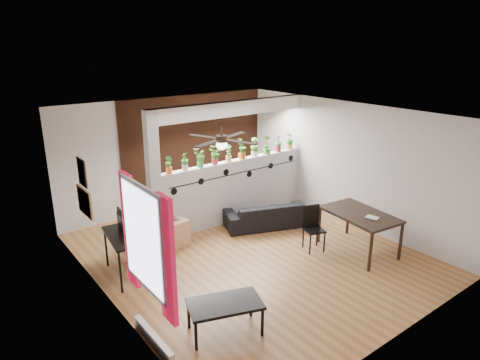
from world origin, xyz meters
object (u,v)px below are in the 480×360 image
at_px(potted_plant_0, 169,164).
at_px(potted_plant_3, 215,155).
at_px(potted_plant_1, 185,161).
at_px(coffee_table, 225,306).
at_px(potted_plant_5, 242,148).
at_px(potted_plant_9, 290,141).
at_px(office_chair, 136,241).
at_px(potted_plant_6, 255,147).
at_px(potted_plant_7, 267,144).
at_px(cube_shelf, 176,233).
at_px(cup, 178,217).
at_px(potted_plant_8, 278,143).
at_px(folding_chair, 312,224).
at_px(potted_plant_2, 200,157).
at_px(dining_table, 360,217).
at_px(sofa, 267,214).
at_px(ceiling_fan, 222,141).
at_px(computer_desk, 125,239).
at_px(potted_plant_4, 229,152).

height_order(potted_plant_0, potted_plant_3, potted_plant_3).
relative_size(potted_plant_1, coffee_table, 0.32).
xyz_separation_m(potted_plant_5, potted_plant_9, (1.40, -0.00, -0.03)).
bearing_deg(office_chair, potted_plant_6, 9.25).
distance_m(potted_plant_3, potted_plant_9, 2.11).
bearing_deg(potted_plant_7, potted_plant_1, 180.00).
xyz_separation_m(potted_plant_9, cube_shelf, (-3.26, -0.34, -1.29)).
bearing_deg(potted_plant_1, cup, -139.87).
xyz_separation_m(potted_plant_8, folding_chair, (-0.93, -2.02, -1.04)).
bearing_deg(cube_shelf, potted_plant_9, -0.90).
distance_m(potted_plant_1, potted_plant_2, 0.35).
distance_m(potted_plant_3, dining_table, 3.10).
relative_size(potted_plant_9, coffee_table, 0.35).
bearing_deg(potted_plant_2, sofa, -30.71).
bearing_deg(cup, ceiling_fan, -88.74).
bearing_deg(potted_plant_9, computer_desk, -169.41).
relative_size(cube_shelf, computer_desk, 0.47).
height_order(potted_plant_1, potted_plant_9, potted_plant_9).
relative_size(potted_plant_0, potted_plant_2, 0.94).
bearing_deg(cup, potted_plant_5, 10.65).
xyz_separation_m(ceiling_fan, folding_chair, (1.90, -0.22, -1.81)).
height_order(potted_plant_5, potted_plant_6, potted_plant_5).
relative_size(potted_plant_5, cube_shelf, 0.84).
bearing_deg(potted_plant_8, computer_desk, -168.53).
bearing_deg(potted_plant_0, potted_plant_9, 0.00).
distance_m(potted_plant_7, dining_table, 2.76).
xyz_separation_m(folding_chair, coffee_table, (-2.74, -1.01, -0.10)).
relative_size(ceiling_fan, potted_plant_9, 3.10).
distance_m(cup, computer_desk, 1.35).
xyz_separation_m(potted_plant_1, potted_plant_7, (2.11, 0.00, 0.04)).
distance_m(office_chair, coffee_table, 2.53).
relative_size(cube_shelf, coffee_table, 0.47).
bearing_deg(potted_plant_2, potted_plant_0, -180.00).
bearing_deg(potted_plant_2, ceiling_fan, -111.86).
relative_size(potted_plant_7, potted_plant_9, 1.14).
height_order(potted_plant_9, sofa, potted_plant_9).
distance_m(potted_plant_8, computer_desk, 4.28).
xyz_separation_m(potted_plant_4, office_chair, (-2.38, -0.50, -1.14)).
height_order(potted_plant_0, computer_desk, potted_plant_0).
xyz_separation_m(potted_plant_0, dining_table, (2.50, -2.60, -0.86)).
bearing_deg(potted_plant_0, sofa, -20.51).
height_order(potted_plant_6, cube_shelf, potted_plant_6).
bearing_deg(dining_table, potted_plant_6, 98.48).
height_order(potted_plant_6, office_chair, potted_plant_6).
relative_size(potted_plant_2, potted_plant_3, 1.03).
bearing_deg(potted_plant_4, office_chair, -168.09).
distance_m(potted_plant_9, sofa, 1.95).
xyz_separation_m(potted_plant_2, potted_plant_5, (1.05, 0.00, 0.03)).
height_order(potted_plant_4, coffee_table, potted_plant_4).
xyz_separation_m(ceiling_fan, coffee_table, (-0.84, -1.23, -1.91)).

